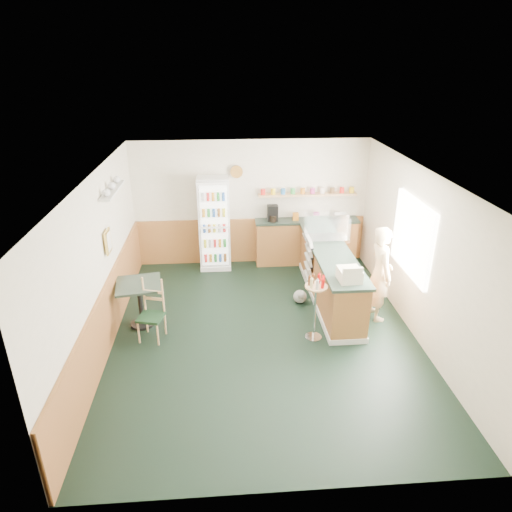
{
  "coord_description": "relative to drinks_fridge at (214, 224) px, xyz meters",
  "views": [
    {
      "loc": [
        -0.61,
        -6.4,
        4.29
      ],
      "look_at": [
        -0.07,
        0.6,
        1.17
      ],
      "focal_mm": 32.0,
      "sensor_mm": 36.0,
      "label": 1
    }
  ],
  "objects": [
    {
      "name": "cafe_table",
      "position": [
        -1.25,
        -2.28,
        -0.43
      ],
      "size": [
        0.83,
        0.83,
        0.8
      ],
      "rotation": [
        0.0,
        0.0,
        0.16
      ],
      "color": "black",
      "rests_on": "ground"
    },
    {
      "name": "service_counter",
      "position": [
        2.15,
        -1.67,
        -0.53
      ],
      "size": [
        0.68,
        3.01,
        1.01
      ],
      "color": "#A47335",
      "rests_on": "ground"
    },
    {
      "name": "room_envelope",
      "position": [
        0.57,
        -2.01,
        0.53
      ],
      "size": [
        5.04,
        6.02,
        2.72
      ],
      "color": "beige",
      "rests_on": "ground"
    },
    {
      "name": "dog_doorstop",
      "position": [
        1.58,
        -1.75,
        -0.85
      ],
      "size": [
        0.25,
        0.32,
        0.3
      ],
      "rotation": [
        0.0,
        0.0,
        -0.22
      ],
      "color": "#989892",
      "rests_on": "ground"
    },
    {
      "name": "display_case",
      "position": [
        2.15,
        -1.11,
        0.26
      ],
      "size": [
        0.85,
        0.44,
        0.48
      ],
      "color": "silver",
      "rests_on": "service_counter"
    },
    {
      "name": "shopkeeper",
      "position": [
        2.85,
        -2.31,
        -0.15
      ],
      "size": [
        0.43,
        0.58,
        1.69
      ],
      "primitive_type": "imported",
      "rotation": [
        0.0,
        0.0,
        1.62
      ],
      "color": "tan",
      "rests_on": "ground"
    },
    {
      "name": "newspaper_rack",
      "position": [
        1.79,
        -1.35,
        -0.3
      ],
      "size": [
        0.09,
        0.46,
        0.92
      ],
      "color": "black",
      "rests_on": "ground"
    },
    {
      "name": "back_counter",
      "position": [
        1.99,
        0.06,
        -0.44
      ],
      "size": [
        2.24,
        0.42,
        1.69
      ],
      "color": "#A47335",
      "rests_on": "ground"
    },
    {
      "name": "cash_register",
      "position": [
        2.15,
        -2.84,
        0.12
      ],
      "size": [
        0.36,
        0.38,
        0.2
      ],
      "primitive_type": "cube",
      "rotation": [
        0.0,
        0.0,
        0.06
      ],
      "color": "beige",
      "rests_on": "service_counter"
    },
    {
      "name": "ground",
      "position": [
        0.8,
        -2.74,
        -0.99
      ],
      "size": [
        6.0,
        6.0,
        0.0
      ],
      "primitive_type": "plane",
      "color": "black",
      "rests_on": "ground"
    },
    {
      "name": "cafe_chair",
      "position": [
        -1.02,
        -2.64,
        -0.46
      ],
      "size": [
        0.47,
        0.47,
        1.02
      ],
      "rotation": [
        0.0,
        0.0,
        -0.26
      ],
      "color": "black",
      "rests_on": "ground"
    },
    {
      "name": "condiment_stand",
      "position": [
        1.62,
        -2.9,
        -0.26
      ],
      "size": [
        0.36,
        0.36,
        1.12
      ],
      "rotation": [
        0.0,
        0.0,
        0.12
      ],
      "color": "silver",
      "rests_on": "ground"
    },
    {
      "name": "drinks_fridge",
      "position": [
        0.0,
        0.0,
        0.0
      ],
      "size": [
        0.66,
        0.54,
        1.99
      ],
      "color": "white",
      "rests_on": "ground"
    }
  ]
}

